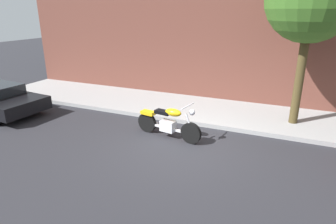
{
  "coord_description": "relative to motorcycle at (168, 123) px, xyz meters",
  "views": [
    {
      "loc": [
        2.56,
        -6.81,
        3.59
      ],
      "look_at": [
        -0.57,
        0.48,
        0.8
      ],
      "focal_mm": 30.87,
      "sensor_mm": 36.0,
      "label": 1
    }
  ],
  "objects": [
    {
      "name": "sidewalk",
      "position": [
        0.57,
        2.62,
        -0.39
      ],
      "size": [
        18.66,
        2.91,
        0.14
      ],
      "primitive_type": "cube",
      "color": "#9C9C9C",
      "rests_on": "ground"
    },
    {
      "name": "ground_plane",
      "position": [
        0.57,
        -0.48,
        -0.46
      ],
      "size": [
        60.0,
        60.0,
        0.0
      ],
      "primitive_type": "plane",
      "color": "#28282D"
    },
    {
      "name": "motorcycle",
      "position": [
        0.0,
        0.0,
        0.0
      ],
      "size": [
        2.15,
        0.77,
        1.12
      ],
      "color": "black",
      "rests_on": "ground"
    }
  ]
}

